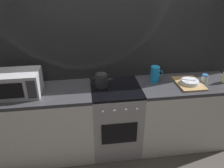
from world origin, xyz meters
TOP-DOWN VIEW (x-y plane):
  - ground_plane at (0.00, 0.00)m, footprint 8.00×8.00m
  - back_wall at (0.00, 0.32)m, footprint 3.60×0.05m
  - counter_left at (-0.90, 0.00)m, footprint 1.20×0.60m
  - stove_unit at (-0.00, -0.00)m, footprint 0.60×0.63m
  - counter_right at (0.90, 0.00)m, footprint 1.20×0.60m
  - microwave at (-1.09, -0.01)m, footprint 0.46×0.35m
  - kettle at (-0.16, 0.05)m, footprint 0.28×0.15m
  - pitcher at (0.51, 0.10)m, footprint 0.16×0.11m
  - dish_pile at (0.91, -0.04)m, footprint 0.30×0.40m
  - spice_jar at (1.12, -0.01)m, footprint 0.08×0.08m

SIDE VIEW (x-z plane):
  - ground_plane at x=0.00m, z-range 0.00..0.00m
  - stove_unit at x=0.00m, z-range 0.00..0.90m
  - counter_left at x=-0.90m, z-range 0.00..0.90m
  - counter_right at x=0.90m, z-range 0.00..0.90m
  - dish_pile at x=0.91m, z-range 0.89..0.96m
  - spice_jar at x=1.12m, z-range 0.90..1.00m
  - kettle at x=-0.16m, z-range 0.90..1.06m
  - pitcher at x=0.51m, z-range 0.90..1.10m
  - microwave at x=-1.09m, z-range 0.90..1.17m
  - back_wall at x=0.00m, z-range 0.00..2.40m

